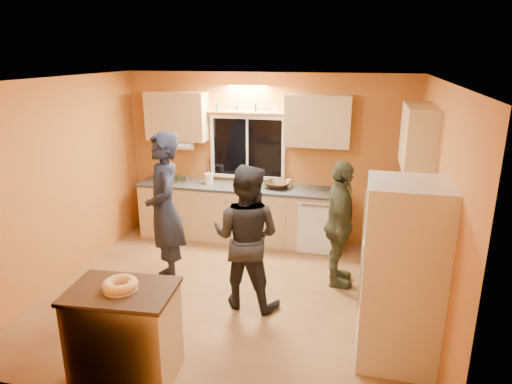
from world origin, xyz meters
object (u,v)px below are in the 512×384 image
(island, at_px, (125,333))
(person_left, at_px, (165,210))
(refrigerator, at_px, (401,275))
(person_right, at_px, (340,225))
(person_center, at_px, (246,237))

(island, height_order, person_left, person_left)
(refrigerator, bearing_deg, person_left, 161.15)
(person_right, bearing_deg, refrigerator, -158.91)
(refrigerator, height_order, island, refrigerator)
(island, bearing_deg, refrigerator, 14.91)
(refrigerator, xyz_separation_m, person_right, (-0.65, 1.40, -0.08))
(person_center, bearing_deg, person_left, -8.18)
(person_left, height_order, person_center, person_left)
(person_left, bearing_deg, person_right, 70.67)
(island, xyz_separation_m, person_left, (-0.39, 1.80, 0.53))
(person_left, height_order, person_right, person_left)
(person_center, bearing_deg, person_right, -136.39)
(refrigerator, xyz_separation_m, person_left, (-2.80, 0.96, 0.09))
(person_center, relative_size, person_right, 1.05)
(refrigerator, distance_m, person_right, 1.54)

